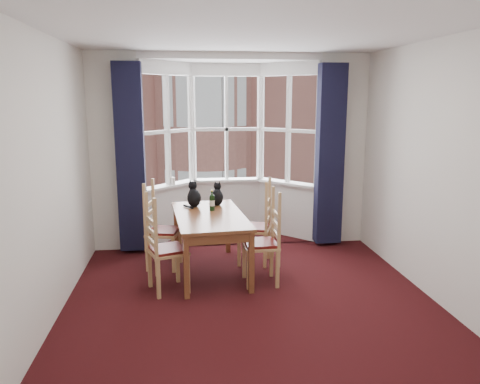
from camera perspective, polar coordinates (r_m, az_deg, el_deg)
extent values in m
plane|color=black|center=(5.04, 1.71, -14.21)|extent=(4.50, 4.50, 0.00)
plane|color=white|center=(4.58, 1.93, 19.18)|extent=(4.50, 4.50, 0.00)
plane|color=silver|center=(4.74, -22.84, 1.02)|extent=(0.00, 4.50, 4.50)
plane|color=silver|center=(5.29, 23.77, 1.97)|extent=(0.00, 4.50, 4.50)
plane|color=silver|center=(2.47, 9.79, -7.38)|extent=(4.00, 0.00, 4.00)
cube|color=silver|center=(6.85, -14.97, 4.55)|extent=(0.70, 0.12, 2.80)
cube|color=silver|center=(7.17, 12.22, 4.99)|extent=(0.70, 0.12, 2.80)
cube|color=black|center=(6.65, -13.19, 4.00)|extent=(0.38, 0.22, 2.60)
cube|color=black|center=(6.94, 10.88, 4.41)|extent=(0.38, 0.22, 2.60)
cube|color=brown|center=(5.82, -3.75, -2.92)|extent=(0.96, 1.62, 0.04)
cube|color=brown|center=(5.21, -6.56, -9.14)|extent=(0.07, 0.07, 0.72)
cube|color=brown|center=(6.58, -7.78, -4.71)|extent=(0.07, 0.07, 0.72)
cube|color=brown|center=(5.32, 1.40, -8.61)|extent=(0.07, 0.07, 0.72)
cube|color=brown|center=(6.67, -1.48, -4.38)|extent=(0.07, 0.07, 0.72)
cube|color=tan|center=(5.41, -8.80, -7.03)|extent=(0.51, 0.53, 0.06)
cube|color=#52100E|center=(5.40, -8.80, -6.88)|extent=(0.46, 0.48, 0.03)
cube|color=tan|center=(6.14, -9.28, -4.78)|extent=(0.49, 0.50, 0.06)
cube|color=#52100E|center=(6.13, -9.28, -4.64)|extent=(0.44, 0.45, 0.03)
cube|color=tan|center=(5.56, 2.52, -6.38)|extent=(0.40, 0.42, 0.06)
cube|color=#52100E|center=(5.55, 2.52, -6.23)|extent=(0.36, 0.38, 0.03)
cube|color=tan|center=(6.22, 1.74, -4.39)|extent=(0.51, 0.52, 0.06)
cube|color=#52100E|center=(6.22, 1.74, -4.26)|extent=(0.46, 0.47, 0.03)
ellipsoid|color=black|center=(6.21, -5.62, -0.76)|extent=(0.22, 0.27, 0.24)
sphere|color=black|center=(6.26, -5.79, 0.77)|extent=(0.13, 0.13, 0.11)
cone|color=black|center=(6.25, -6.09, 1.27)|extent=(0.05, 0.05, 0.05)
cone|color=black|center=(6.26, -5.51, 1.30)|extent=(0.05, 0.05, 0.05)
ellipsoid|color=black|center=(6.28, -2.80, -0.68)|extent=(0.19, 0.24, 0.22)
sphere|color=black|center=(6.33, -2.77, 0.67)|extent=(0.11, 0.11, 0.10)
cone|color=black|center=(6.32, -3.04, 1.13)|extent=(0.04, 0.04, 0.05)
cone|color=black|center=(6.32, -2.52, 1.13)|extent=(0.04, 0.04, 0.05)
cylinder|color=black|center=(5.98, -3.43, -1.38)|extent=(0.07, 0.07, 0.19)
sphere|color=black|center=(5.96, -3.44, -0.53)|extent=(0.06, 0.06, 0.06)
cylinder|color=black|center=(5.96, -3.45, -0.19)|extent=(0.03, 0.03, 0.08)
cylinder|color=gold|center=(5.95, -3.45, 0.15)|extent=(0.03, 0.03, 0.02)
cylinder|color=silver|center=(5.98, -3.43, -1.34)|extent=(0.07, 0.07, 0.07)
cylinder|color=white|center=(7.20, -8.15, 1.35)|extent=(0.06, 0.06, 0.12)
plane|color=#333335|center=(37.65, -5.70, -1.00)|extent=(80.00, 80.00, 0.00)
cube|color=#A76556|center=(18.79, -4.84, 7.94)|extent=(18.00, 6.00, 14.00)
cylinder|color=#A76556|center=(15.80, -4.43, 7.25)|extent=(3.20, 3.20, 14.00)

